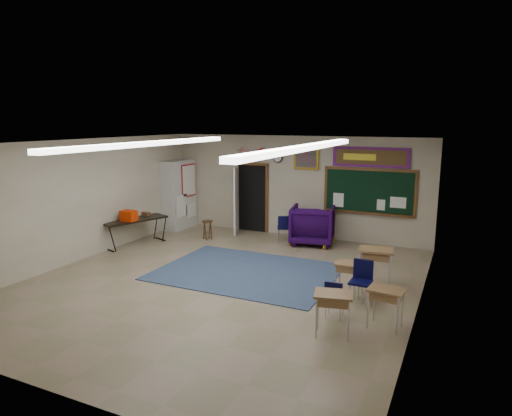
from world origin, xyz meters
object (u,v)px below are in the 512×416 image
at_px(wingback_armchair, 312,225).
at_px(student_desk_front_left, 349,277).
at_px(folding_table, 135,231).
at_px(wooden_stool, 208,230).
at_px(student_desk_front_right, 376,266).

xyz_separation_m(wingback_armchair, student_desk_front_left, (1.87, -3.38, -0.17)).
distance_m(student_desk_front_left, folding_table, 6.42).
bearing_deg(student_desk_front_left, wooden_stool, 151.87).
relative_size(wingback_armchair, wooden_stool, 2.16).
relative_size(student_desk_front_left, folding_table, 0.35).
xyz_separation_m(folding_table, wooden_stool, (1.51, 1.40, -0.12)).
xyz_separation_m(student_desk_front_left, folding_table, (-6.32, 1.14, 0.04)).
height_order(wingback_armchair, student_desk_front_left, wingback_armchair).
relative_size(wingback_armchair, student_desk_front_right, 1.45).
height_order(student_desk_front_left, student_desk_front_right, student_desk_front_right).
distance_m(wingback_armchair, folding_table, 4.98).
bearing_deg(folding_table, wooden_stool, 63.04).
height_order(student_desk_front_right, folding_table, folding_table).
height_order(wingback_armchair, wooden_stool, wingback_armchair).
height_order(wingback_armchair, student_desk_front_right, wingback_armchair).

